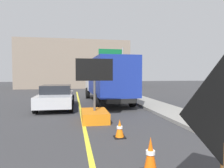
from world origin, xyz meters
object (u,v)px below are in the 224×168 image
Objects in this scene: pickup_car at (56,97)px; highway_guide_sign at (116,62)px; traffic_cone_near_sign at (150,155)px; arrow_board_trailer at (95,110)px; roadwork_sign at (224,113)px; box_truck at (108,79)px; traffic_cone_mid_lane at (120,129)px.

pickup_car is 0.91× the size of highway_guide_sign.
pickup_car reaches higher than traffic_cone_near_sign.
traffic_cone_near_sign is at bearing -82.54° from arrow_board_trailer.
highway_guide_sign is 18.86m from traffic_cone_near_sign.
pickup_car is 6.11× the size of traffic_cone_near_sign.
roadwork_sign reaches higher than traffic_cone_near_sign.
highway_guide_sign is (3.74, 13.44, 2.94)m from arrow_board_trailer.
roadwork_sign is 10.61m from pickup_car.
pickup_car is (-3.11, 10.11, -0.77)m from roadwork_sign.
traffic_cone_mid_lane is at bearing -96.80° from box_truck.
arrow_board_trailer reaches higher than pickup_car.
arrow_board_trailer is 4.29m from pickup_car.
traffic_cone_mid_lane is (-0.66, 3.76, -1.18)m from roadwork_sign.
arrow_board_trailer is 14.26m from highway_guide_sign.
arrow_board_trailer reaches higher than roadwork_sign.
highway_guide_sign is at bearing 59.53° from pickup_car.
highway_guide_sign is (2.54, 19.71, 1.95)m from roadwork_sign.
roadwork_sign is 1.84m from traffic_cone_near_sign.
pickup_car is at bearing -120.47° from highway_guide_sign.
box_truck is at bearing 85.28° from traffic_cone_near_sign.
arrow_board_trailer is at bearing -63.55° from pickup_car.
arrow_board_trailer is 4.96m from traffic_cone_near_sign.
pickup_car reaches higher than traffic_cone_mid_lane.
box_truck is (0.31, 11.92, 0.25)m from roadwork_sign.
traffic_cone_mid_lane is at bearing -101.33° from highway_guide_sign.
roadwork_sign is 0.51× the size of pickup_car.
pickup_car is 6.82m from traffic_cone_mid_lane.
highway_guide_sign reaches higher than box_truck.
roadwork_sign is 3.13× the size of traffic_cone_near_sign.
traffic_cone_mid_lane is (0.54, -2.51, -0.19)m from arrow_board_trailer.
box_truck reaches higher than roadwork_sign.
box_truck is at bearing -105.93° from highway_guide_sign.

